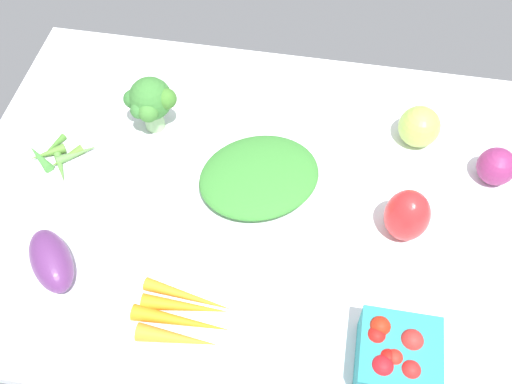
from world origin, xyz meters
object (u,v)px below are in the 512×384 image
(carrot_bunch, at_px, (183,317))
(berry_basket, at_px, (397,356))
(leafy_greens_clump, at_px, (260,176))
(eggplant, at_px, (51,261))
(heirloom_tomato_green, at_px, (419,127))
(broccoli_head, at_px, (150,101))
(okra_pile, at_px, (57,156))
(red_onion_center, at_px, (496,166))
(bell_pepper_red, at_px, (407,215))

(carrot_bunch, height_order, berry_basket, berry_basket)
(leafy_greens_clump, height_order, eggplant, eggplant)
(heirloom_tomato_green, relative_size, broccoli_head, 0.67)
(heirloom_tomato_green, bearing_deg, okra_pile, 13.89)
(leafy_greens_clump, height_order, broccoli_head, broccoli_head)
(eggplant, relative_size, okra_pile, 0.87)
(broccoli_head, bearing_deg, leafy_greens_clump, 155.91)
(red_onion_center, height_order, heirloom_tomato_green, heirloom_tomato_green)
(heirloom_tomato_green, distance_m, broccoli_head, 0.50)
(berry_basket, height_order, okra_pile, berry_basket)
(berry_basket, bearing_deg, broccoli_head, -40.11)
(leafy_greens_clump, height_order, berry_basket, berry_basket)
(eggplant, bearing_deg, okra_pile, 162.34)
(heirloom_tomato_green, bearing_deg, berry_basket, 86.99)
(heirloom_tomato_green, distance_m, bell_pepper_red, 0.21)
(eggplant, relative_size, bell_pepper_red, 1.21)
(eggplant, height_order, bell_pepper_red, bell_pepper_red)
(carrot_bunch, relative_size, berry_basket, 1.36)
(heirloom_tomato_green, bearing_deg, carrot_bunch, 51.63)
(leafy_greens_clump, distance_m, berry_basket, 0.39)
(broccoli_head, relative_size, carrot_bunch, 0.74)
(bell_pepper_red, bearing_deg, okra_pile, -4.62)
(bell_pepper_red, bearing_deg, heirloom_tomato_green, -94.95)
(red_onion_center, bearing_deg, berry_basket, 67.25)
(leafy_greens_clump, distance_m, heirloom_tomato_green, 0.31)
(leafy_greens_clump, bearing_deg, broccoli_head, -24.09)
(leafy_greens_clump, height_order, okra_pile, leafy_greens_clump)
(red_onion_center, distance_m, eggplant, 0.77)
(leafy_greens_clump, xyz_separation_m, eggplant, (0.29, 0.23, 0.01))
(berry_basket, bearing_deg, bell_pepper_red, -91.29)
(okra_pile, bearing_deg, berry_basket, 155.18)
(heirloom_tomato_green, xyz_separation_m, berry_basket, (0.02, 0.45, -0.00))
(leafy_greens_clump, relative_size, okra_pile, 1.56)
(carrot_bunch, bearing_deg, heirloom_tomato_green, -128.37)
(red_onion_center, xyz_separation_m, carrot_bunch, (0.48, 0.36, -0.02))
(broccoli_head, bearing_deg, eggplant, 77.30)
(eggplant, relative_size, carrot_bunch, 0.78)
(broccoli_head, xyz_separation_m, okra_pile, (0.15, 0.11, -0.06))
(carrot_bunch, xyz_separation_m, okra_pile, (0.30, -0.27, -0.00))
(eggplant, xyz_separation_m, broccoli_head, (-0.07, -0.33, 0.04))
(broccoli_head, distance_m, okra_pile, 0.20)
(leafy_greens_clump, relative_size, bell_pepper_red, 2.17)
(broccoli_head, bearing_deg, carrot_bunch, 111.65)
(leafy_greens_clump, xyz_separation_m, heirloom_tomato_green, (-0.27, -0.15, 0.02))
(leafy_greens_clump, bearing_deg, eggplant, 37.94)
(red_onion_center, distance_m, broccoli_head, 0.63)
(leafy_greens_clump, bearing_deg, heirloom_tomato_green, -150.78)
(leafy_greens_clump, bearing_deg, bell_pepper_red, 166.95)
(eggplant, distance_m, bell_pepper_red, 0.57)
(red_onion_center, bearing_deg, broccoli_head, -1.28)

